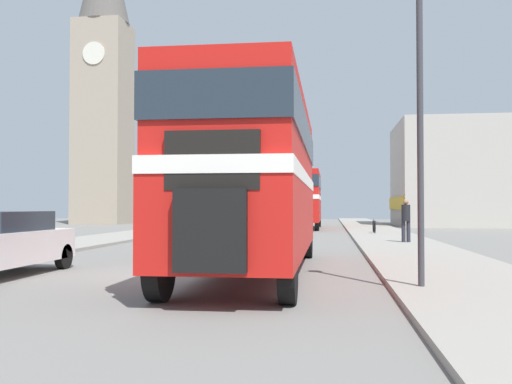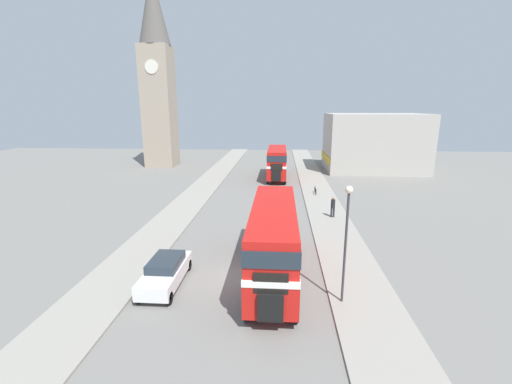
{
  "view_description": "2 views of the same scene",
  "coord_description": "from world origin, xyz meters",
  "px_view_note": "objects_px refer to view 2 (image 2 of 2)",
  "views": [
    {
      "loc": [
        3.87,
        -13.17,
        1.61
      ],
      "look_at": [
        2.1,
        0.54,
        1.96
      ],
      "focal_mm": 40.0,
      "sensor_mm": 36.0,
      "label": 1
    },
    {
      "loc": [
        2.4,
        -17.59,
        9.46
      ],
      "look_at": [
        0.0,
        16.26,
        1.01
      ],
      "focal_mm": 24.0,
      "sensor_mm": 36.0,
      "label": 2
    }
  ],
  "objects_px": {
    "bus_distant": "(277,160)",
    "car_parked_near": "(166,272)",
    "church_tower": "(157,71)",
    "street_lamp": "(347,228)",
    "bicycle_on_pavement": "(315,190)",
    "double_decker_bus": "(273,235)",
    "pedestrian_walking": "(333,206)"
  },
  "relations": [
    {
      "from": "pedestrian_walking",
      "to": "street_lamp",
      "type": "relative_size",
      "value": 0.31
    },
    {
      "from": "street_lamp",
      "to": "double_decker_bus",
      "type": "bearing_deg",
      "value": 141.93
    },
    {
      "from": "bicycle_on_pavement",
      "to": "pedestrian_walking",
      "type": "bearing_deg",
      "value": -85.37
    },
    {
      "from": "pedestrian_walking",
      "to": "church_tower",
      "type": "distance_m",
      "value": 37.97
    },
    {
      "from": "car_parked_near",
      "to": "church_tower",
      "type": "relative_size",
      "value": 0.16
    },
    {
      "from": "car_parked_near",
      "to": "church_tower",
      "type": "height_order",
      "value": "church_tower"
    },
    {
      "from": "double_decker_bus",
      "to": "street_lamp",
      "type": "relative_size",
      "value": 1.83
    },
    {
      "from": "bus_distant",
      "to": "street_lamp",
      "type": "relative_size",
      "value": 1.65
    },
    {
      "from": "church_tower",
      "to": "street_lamp",
      "type": "bearing_deg",
      "value": -60.3
    },
    {
      "from": "pedestrian_walking",
      "to": "bicycle_on_pavement",
      "type": "distance_m",
      "value": 8.37
    },
    {
      "from": "double_decker_bus",
      "to": "pedestrian_walking",
      "type": "height_order",
      "value": "double_decker_bus"
    },
    {
      "from": "double_decker_bus",
      "to": "bicycle_on_pavement",
      "type": "xyz_separation_m",
      "value": [
        4.27,
        19.08,
        -1.98
      ]
    },
    {
      "from": "bus_distant",
      "to": "bicycle_on_pavement",
      "type": "height_order",
      "value": "bus_distant"
    },
    {
      "from": "pedestrian_walking",
      "to": "street_lamp",
      "type": "bearing_deg",
      "value": -96.26
    },
    {
      "from": "pedestrian_walking",
      "to": "bus_distant",
      "type": "bearing_deg",
      "value": 106.48
    },
    {
      "from": "bus_distant",
      "to": "church_tower",
      "type": "xyz_separation_m",
      "value": [
        -18.93,
        8.88,
        12.5
      ]
    },
    {
      "from": "car_parked_near",
      "to": "bicycle_on_pavement",
      "type": "xyz_separation_m",
      "value": [
        10.08,
        20.6,
        -0.29
      ]
    },
    {
      "from": "pedestrian_walking",
      "to": "street_lamp",
      "type": "height_order",
      "value": "street_lamp"
    },
    {
      "from": "double_decker_bus",
      "to": "pedestrian_walking",
      "type": "relative_size",
      "value": 5.96
    },
    {
      "from": "double_decker_bus",
      "to": "pedestrian_walking",
      "type": "distance_m",
      "value": 11.91
    },
    {
      "from": "pedestrian_walking",
      "to": "bicycle_on_pavement",
      "type": "bearing_deg",
      "value": 94.63
    },
    {
      "from": "church_tower",
      "to": "car_parked_near",
      "type": "bearing_deg",
      "value": -70.93
    },
    {
      "from": "bus_distant",
      "to": "car_parked_near",
      "type": "bearing_deg",
      "value": -100.96
    },
    {
      "from": "double_decker_bus",
      "to": "bus_distant",
      "type": "bearing_deg",
      "value": 90.24
    },
    {
      "from": "double_decker_bus",
      "to": "street_lamp",
      "type": "distance_m",
      "value": 4.65
    },
    {
      "from": "car_parked_near",
      "to": "bicycle_on_pavement",
      "type": "height_order",
      "value": "car_parked_near"
    },
    {
      "from": "double_decker_bus",
      "to": "street_lamp",
      "type": "xyz_separation_m",
      "value": [
        3.47,
        -2.72,
        1.49
      ]
    },
    {
      "from": "street_lamp",
      "to": "car_parked_near",
      "type": "bearing_deg",
      "value": 172.68
    },
    {
      "from": "bus_distant",
      "to": "street_lamp",
      "type": "bearing_deg",
      "value": -83.32
    },
    {
      "from": "bus_distant",
      "to": "church_tower",
      "type": "distance_m",
      "value": 24.36
    },
    {
      "from": "bicycle_on_pavement",
      "to": "street_lamp",
      "type": "distance_m",
      "value": 22.08
    },
    {
      "from": "bus_distant",
      "to": "bicycle_on_pavement",
      "type": "bearing_deg",
      "value": -63.48
    }
  ]
}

